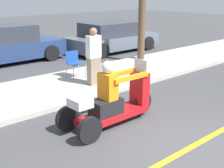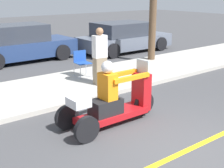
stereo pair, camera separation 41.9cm
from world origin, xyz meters
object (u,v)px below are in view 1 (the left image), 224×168
at_px(parked_car_lot_far, 112,37).
at_px(tree_trunk, 142,26).
at_px(spectator_near_curb, 94,58).
at_px(folding_chair_set_back, 74,61).
at_px(parked_car_lot_right, 7,45).
at_px(motorcycle_trike, 113,102).

bearing_deg(parked_car_lot_far, tree_trunk, -104.09).
height_order(spectator_near_curb, tree_trunk, tree_trunk).
xyz_separation_m(folding_chair_set_back, tree_trunk, (3.57, 0.45, 0.80)).
height_order(parked_car_lot_right, tree_trunk, tree_trunk).
distance_m(folding_chair_set_back, tree_trunk, 3.69).
bearing_deg(parked_car_lot_right, folding_chair_set_back, -83.22).
bearing_deg(parked_car_lot_right, tree_trunk, -40.39).
relative_size(motorcycle_trike, parked_car_lot_far, 0.53).
bearing_deg(folding_chair_set_back, parked_car_lot_far, 34.80).
bearing_deg(folding_chair_set_back, tree_trunk, 7.14).
xyz_separation_m(motorcycle_trike, tree_trunk, (4.93, 3.79, 0.93)).
xyz_separation_m(parked_car_lot_right, tree_trunk, (4.03, -3.43, 0.73)).
relative_size(parked_car_lot_far, tree_trunk, 1.70).
height_order(motorcycle_trike, parked_car_lot_right, parked_car_lot_right).
bearing_deg(parked_car_lot_far, parked_car_lot_right, 168.28).
distance_m(motorcycle_trike, parked_car_lot_right, 7.28).
bearing_deg(motorcycle_trike, tree_trunk, 37.59).
distance_m(parked_car_lot_far, tree_trunk, 2.66).
height_order(spectator_near_curb, folding_chair_set_back, spectator_near_curb).
bearing_deg(parked_car_lot_right, parked_car_lot_far, -11.72).
xyz_separation_m(motorcycle_trike, folding_chair_set_back, (1.36, 3.35, 0.13)).
height_order(motorcycle_trike, parked_car_lot_far, motorcycle_trike).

